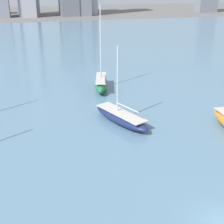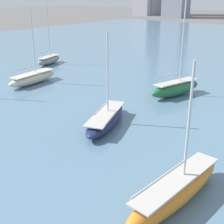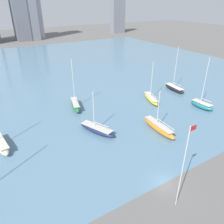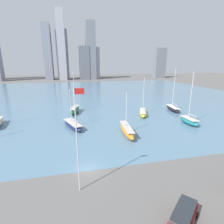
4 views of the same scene
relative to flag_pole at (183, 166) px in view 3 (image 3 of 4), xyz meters
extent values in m
plane|color=#605E5B|center=(1.43, 4.12, -7.48)|extent=(500.00, 500.00, 0.00)
cube|color=slate|center=(1.43, 74.12, -7.48)|extent=(180.00, 140.00, 0.00)
cylinder|color=silver|center=(-0.05, 0.00, -0.50)|extent=(0.14, 0.14, 13.95)
cube|color=red|center=(0.57, 0.00, 5.97)|extent=(1.10, 0.03, 0.70)
cube|color=slate|center=(13.30, 171.09, 9.26)|extent=(9.82, 13.65, 33.48)
cube|color=#A8A8B2|center=(25.50, 172.63, 8.89)|extent=(7.79, 7.61, 32.73)
cube|color=slate|center=(99.29, 170.74, 9.15)|extent=(12.43, 7.22, 33.25)
ellipsoid|color=#19234C|center=(-0.70, 24.43, -6.72)|extent=(6.27, 10.45, 1.50)
cube|color=#BCB7AD|center=(-0.70, 24.43, -6.02)|extent=(5.14, 8.57, 0.10)
cube|color=#2D2D33|center=(-0.70, 24.43, -7.14)|extent=(0.84, 1.76, 0.68)
cylinder|color=silver|center=(-0.99, 25.14, -1.66)|extent=(0.18, 0.18, 8.63)
cylinder|color=silver|center=(-0.20, 23.19, -4.87)|extent=(1.73, 3.96, 0.14)
ellipsoid|color=yellow|center=(22.12, 31.67, -6.75)|extent=(5.49, 10.09, 1.44)
cube|color=beige|center=(22.12, 31.67, -6.08)|extent=(4.50, 8.27, 0.10)
cube|color=#2D2D33|center=(22.12, 31.67, -7.15)|extent=(0.77, 1.74, 0.65)
cylinder|color=silver|center=(22.37, 32.37, -0.67)|extent=(0.18, 0.18, 10.72)
cylinder|color=silver|center=(21.47, 29.90, -4.93)|extent=(1.95, 4.98, 0.14)
ellipsoid|color=beige|center=(-20.83, 29.85, -6.60)|extent=(3.44, 9.94, 1.74)
cube|color=#2D2D33|center=(-20.83, 29.85, -7.08)|extent=(0.37, 1.76, 0.78)
cylinder|color=silver|center=(-20.67, 28.49, -4.63)|extent=(0.64, 4.19, 0.14)
ellipsoid|color=orange|center=(11.98, 17.20, -6.50)|extent=(2.76, 11.01, 1.95)
cube|color=#BCB7AD|center=(11.98, 17.20, -5.58)|extent=(2.26, 9.03, 0.10)
cube|color=#2D2D33|center=(11.98, 17.20, -7.04)|extent=(0.28, 1.97, 0.88)
cylinder|color=silver|center=(12.03, 18.02, -1.48)|extent=(0.18, 0.18, 8.10)
cylinder|color=silver|center=(11.85, 15.09, -4.43)|extent=(0.50, 5.86, 0.14)
ellipsoid|color=#1E757F|center=(31.21, 20.11, -6.59)|extent=(2.89, 7.17, 1.77)
cube|color=beige|center=(31.21, 20.11, -5.75)|extent=(2.37, 5.88, 0.10)
cube|color=#2D2D33|center=(31.21, 20.11, -7.08)|extent=(0.22, 1.28, 0.80)
cylinder|color=silver|center=(31.19, 20.64, 0.67)|extent=(0.18, 0.18, 12.74)
cylinder|color=silver|center=(31.26, 19.04, -4.60)|extent=(0.29, 3.20, 0.14)
ellipsoid|color=#236B3D|center=(0.08, 38.88, -6.43)|extent=(4.33, 9.33, 2.09)
cube|color=#BCB7AD|center=(0.08, 38.88, -5.44)|extent=(3.55, 7.65, 0.10)
cube|color=#2D2D33|center=(0.08, 38.88, -7.00)|extent=(0.57, 1.62, 0.94)
cylinder|color=silver|center=(0.25, 39.54, 0.58)|extent=(0.18, 0.18, 11.94)
cylinder|color=silver|center=(-0.36, 37.22, -4.29)|extent=(1.35, 4.68, 0.14)
ellipsoid|color=black|center=(34.70, 34.18, -6.72)|extent=(3.51, 9.45, 1.51)
cube|color=silver|center=(34.70, 34.18, -6.02)|extent=(2.88, 7.75, 0.10)
cube|color=#2D2D33|center=(34.70, 34.18, -7.13)|extent=(0.35, 1.67, 0.68)
cylinder|color=silver|center=(34.77, 34.87, 0.61)|extent=(0.18, 0.18, 13.16)
cylinder|color=silver|center=(34.57, 33.10, -4.87)|extent=(0.54, 3.55, 0.14)
camera|label=1|loc=(-11.84, -11.76, 9.86)|focal=50.00mm
camera|label=2|loc=(20.12, 0.20, 6.46)|focal=50.00mm
camera|label=3|loc=(-20.55, -14.71, 20.37)|focal=35.00mm
camera|label=4|loc=(-0.17, -20.41, 9.09)|focal=28.00mm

